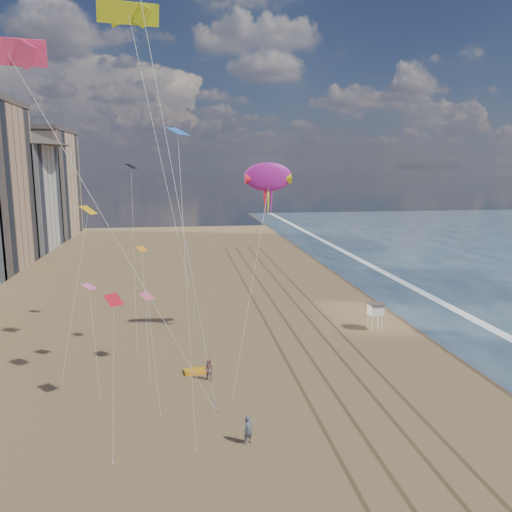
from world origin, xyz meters
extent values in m
plane|color=#42301E|center=(19.00, 40.00, 0.00)|extent=(260.00, 260.00, 0.00)
plane|color=white|center=(23.20, 40.00, 0.00)|extent=(260.00, 260.00, 0.00)
cube|color=brown|center=(-1.20, 30.00, 0.01)|extent=(0.28, 120.00, 0.01)
cube|color=brown|center=(1.20, 30.00, 0.01)|extent=(0.28, 120.00, 0.01)
cube|color=brown|center=(4.00, 30.00, 0.01)|extent=(0.28, 120.00, 0.01)
cube|color=brown|center=(6.20, 30.00, 0.01)|extent=(0.28, 120.00, 0.01)
cube|color=#BCB2A3|center=(-45.50, 92.00, 11.00)|extent=(15.00, 22.00, 22.00)
cone|color=#473D38|center=(-45.50, 92.00, 24.20)|extent=(34.22, 34.22, 4.40)
cube|color=tan|center=(-46.00, 114.00, 13.00)|extent=(16.00, 24.00, 26.00)
cube|color=#473D38|center=(-46.00, 114.00, 26.50)|extent=(16.32, 24.48, 1.00)
cylinder|color=white|center=(9.65, 30.35, 0.84)|extent=(0.11, 0.11, 1.69)
cylinder|color=white|center=(10.77, 30.35, 0.84)|extent=(0.11, 0.11, 1.69)
cylinder|color=white|center=(9.65, 31.47, 0.84)|extent=(0.11, 0.11, 1.69)
cylinder|color=white|center=(10.77, 31.47, 0.84)|extent=(0.11, 0.11, 1.69)
cube|color=white|center=(10.21, 30.91, 1.83)|extent=(1.50, 1.50, 0.11)
cube|color=white|center=(10.21, 30.91, 2.39)|extent=(1.40, 1.40, 1.03)
cube|color=#473D38|center=(10.21, 30.91, 3.00)|extent=(1.69, 1.69, 0.09)
cube|color=orange|center=(-9.55, 22.31, 0.11)|extent=(2.12, 1.50, 0.22)
ellipsoid|color=#B41B92|center=(-1.95, 29.65, 16.68)|extent=(4.61, 0.86, 2.74)
cone|color=red|center=(-3.60, 29.65, 16.48)|extent=(1.24, 1.03, 1.03)
cone|color=#FFF91A|center=(-0.30, 29.65, 16.48)|extent=(1.24, 1.03, 1.03)
cylinder|color=silver|center=(-4.42, 23.29, 7.83)|extent=(0.03, 0.03, 20.77)
imported|color=#505A67|center=(-6.52, 10.42, 0.95)|extent=(0.83, 0.73, 1.90)
imported|color=#94584B|center=(-8.47, 20.48, 0.91)|extent=(1.10, 1.02, 1.82)
cube|color=#CBD816|center=(-14.19, 24.35, 29.65)|extent=(4.88, 1.62, 1.66)
cube|color=#FB376E|center=(-21.75, 18.42, 25.27)|extent=(5.11, 1.69, 1.74)
plane|color=black|center=(-15.50, 34.94, 17.70)|extent=(1.50, 1.53, 0.49)
plane|color=red|center=(-15.39, 16.82, 8.25)|extent=(1.77, 1.73, 0.64)
plane|color=#DD5672|center=(-13.64, 24.81, 6.34)|extent=(1.74, 1.72, 0.47)
plane|color=blue|center=(-10.53, 16.83, 20.08)|extent=(2.06, 2.06, 0.57)
plane|color=gold|center=(-19.12, 29.94, 13.63)|extent=(1.84, 1.93, 0.76)
plane|color=orange|center=(-14.29, 29.08, 9.95)|extent=(1.36, 1.33, 0.42)
plane|color=#ED5C9D|center=(-18.73, 25.75, 7.20)|extent=(1.61, 1.63, 0.43)
camera|label=1|loc=(-10.38, -18.95, 17.69)|focal=35.00mm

